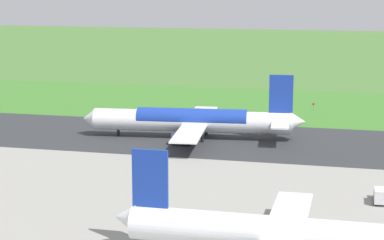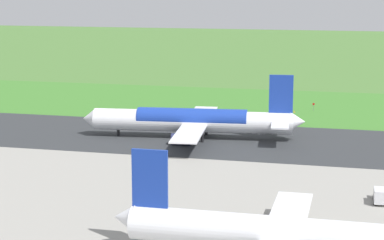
% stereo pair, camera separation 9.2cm
% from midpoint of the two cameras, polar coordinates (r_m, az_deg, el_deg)
% --- Properties ---
extents(ground_plane, '(800.00, 800.00, 0.00)m').
position_cam_midpoint_polar(ground_plane, '(169.92, 0.34, -1.50)').
color(ground_plane, '#477233').
extents(runway_asphalt, '(600.00, 38.86, 0.06)m').
position_cam_midpoint_polar(runway_asphalt, '(169.91, 0.34, -1.49)').
color(runway_asphalt, '#2D3033').
rests_on(runway_asphalt, ground).
extents(apron_concrete, '(440.00, 110.00, 0.05)m').
position_cam_midpoint_polar(apron_concrete, '(108.37, -7.98, -9.00)').
color(apron_concrete, gray).
rests_on(apron_concrete, ground).
extents(grass_verge_foreground, '(600.00, 80.00, 0.04)m').
position_cam_midpoint_polar(grass_verge_foreground, '(210.25, 2.99, 0.93)').
color(grass_verge_foreground, '#3C782B').
rests_on(grass_verge_foreground, ground).
extents(airliner_main, '(54.15, 44.38, 15.88)m').
position_cam_midpoint_polar(airliner_main, '(169.20, 0.14, -0.05)').
color(airliner_main, white).
rests_on(airliner_main, ground).
extents(airliner_parked_mid, '(49.47, 40.35, 14.48)m').
position_cam_midpoint_polar(airliner_parked_mid, '(96.40, 7.70, -9.10)').
color(airliner_parked_mid, white).
rests_on(airliner_parked_mid, ground).
extents(service_truck_baggage, '(2.43, 5.85, 2.65)m').
position_cam_midpoint_polar(service_truck_baggage, '(124.88, 15.05, -5.89)').
color(service_truck_baggage, silver).
rests_on(service_truck_baggage, ground).
extents(no_stopping_sign, '(0.60, 0.10, 2.26)m').
position_cam_midpoint_polar(no_stopping_sign, '(209.47, 9.82, 1.12)').
color(no_stopping_sign, slate).
rests_on(no_stopping_sign, ground).
extents(traffic_cone_orange, '(0.40, 0.40, 0.55)m').
position_cam_midpoint_polar(traffic_cone_orange, '(205.81, 8.29, 0.68)').
color(traffic_cone_orange, orange).
rests_on(traffic_cone_orange, ground).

